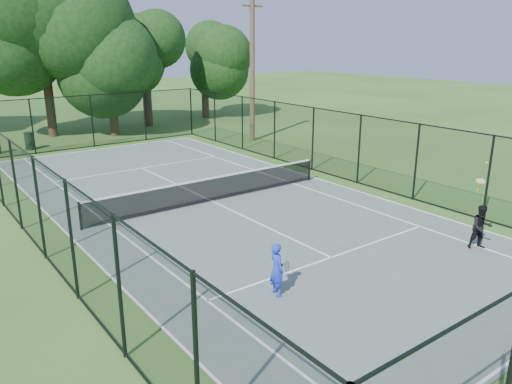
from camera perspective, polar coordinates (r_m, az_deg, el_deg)
ground at (r=19.18m, az=-5.01°, el=-1.24°), size 120.00×120.00×0.00m
tennis_court at (r=19.17m, az=-5.02°, el=-1.16°), size 11.00×24.00×0.06m
tennis_net at (r=19.01m, az=-5.06°, el=0.42°), size 10.08×0.08×0.95m
fence at (r=18.77m, az=-5.13°, el=3.11°), size 13.10×26.10×3.00m
tree_near_left at (r=34.45m, az=-23.38°, el=16.70°), size 8.19×8.19×10.68m
tree_near_mid at (r=33.47m, az=-16.43°, el=13.99°), size 5.71×5.71×7.47m
tree_near_right at (r=36.79m, az=-12.55°, el=14.53°), size 5.28×5.28×7.28m
tree_far_right at (r=40.31m, az=-5.94°, el=14.30°), size 5.02×5.02×6.64m
trash_bin_right at (r=31.12m, az=-24.44°, el=5.35°), size 0.58×0.58×0.99m
utility_pole at (r=30.48m, az=-0.43°, el=13.98°), size 1.40×0.30×8.60m
player_blue at (r=12.10m, az=2.41°, el=-8.80°), size 0.79×0.54×1.34m
player_black at (r=16.09m, az=24.36°, el=-3.65°), size 0.82×0.88×2.54m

